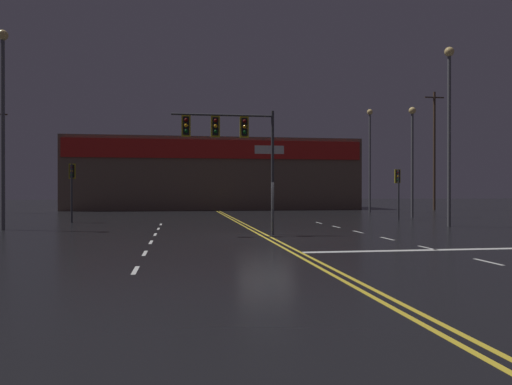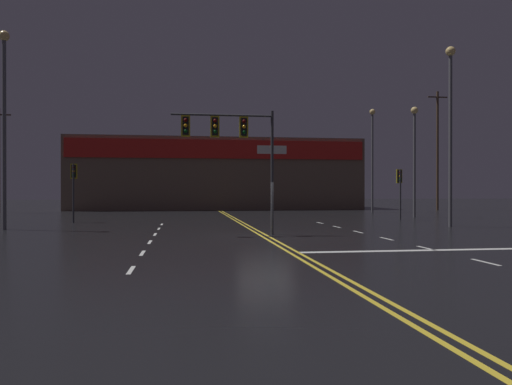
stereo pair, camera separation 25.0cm
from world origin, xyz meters
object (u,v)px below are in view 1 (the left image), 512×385
(streetlight_near_left, at_px, (412,146))
(streetlight_far_right, at_px, (449,114))
(traffic_signal_corner_northwest, at_px, (72,179))
(traffic_signal_median, at_px, (230,137))
(streetlight_far_left, at_px, (370,147))
(streetlight_near_right, at_px, (3,104))
(traffic_signal_corner_northeast, at_px, (398,183))

(streetlight_near_left, height_order, streetlight_far_right, streetlight_far_right)
(traffic_signal_corner_northwest, bearing_deg, traffic_signal_median, -49.35)
(streetlight_near_left, xyz_separation_m, streetlight_far_left, (0.21, 9.42, 0.75))
(streetlight_near_left, bearing_deg, traffic_signal_corner_northwest, -173.28)
(traffic_signal_corner_northwest, height_order, streetlight_far_right, streetlight_far_right)
(streetlight_near_right, distance_m, streetlight_far_left, 33.18)
(traffic_signal_median, bearing_deg, streetlight_far_right, 15.76)
(traffic_signal_median, xyz_separation_m, streetlight_far_right, (13.19, 3.72, 1.96))
(traffic_signal_median, height_order, streetlight_near_left, streetlight_near_left)
(traffic_signal_median, height_order, streetlight_near_right, streetlight_near_right)
(traffic_signal_median, distance_m, traffic_signal_corner_northwest, 14.41)
(streetlight_near_left, relative_size, streetlight_near_right, 0.82)
(streetlight_near_right, relative_size, streetlight_far_left, 1.06)
(streetlight_near_right, xyz_separation_m, streetlight_far_left, (27.70, 18.26, -0.32))
(traffic_signal_corner_northwest, xyz_separation_m, streetlight_near_right, (-2.31, -5.87, 3.84))
(traffic_signal_median, relative_size, traffic_signal_corner_northeast, 1.62)
(traffic_signal_median, relative_size, streetlight_far_left, 0.58)
(traffic_signal_corner_northwest, relative_size, streetlight_near_left, 0.44)
(streetlight_near_left, distance_m, streetlight_far_left, 9.45)
(traffic_signal_median, xyz_separation_m, streetlight_near_left, (15.87, 13.82, 0.99))
(traffic_signal_corner_northeast, bearing_deg, streetlight_far_left, 77.03)
(streetlight_near_left, bearing_deg, traffic_signal_corner_northeast, -129.25)
(traffic_signal_corner_northwest, bearing_deg, traffic_signal_corner_northeast, -0.95)
(streetlight_far_left, bearing_deg, streetlight_near_right, -146.61)
(streetlight_far_right, bearing_deg, streetlight_far_left, 81.60)
(streetlight_near_right, bearing_deg, streetlight_far_right, -2.89)
(streetlight_near_left, height_order, streetlight_far_left, streetlight_far_left)
(streetlight_far_left, bearing_deg, traffic_signal_corner_northwest, -154.00)
(traffic_signal_corner_northeast, bearing_deg, streetlight_near_right, -167.48)
(streetlight_far_left, bearing_deg, streetlight_far_right, -98.40)
(traffic_signal_median, bearing_deg, streetlight_near_left, 41.05)
(streetlight_near_left, bearing_deg, traffic_signal_median, -138.95)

